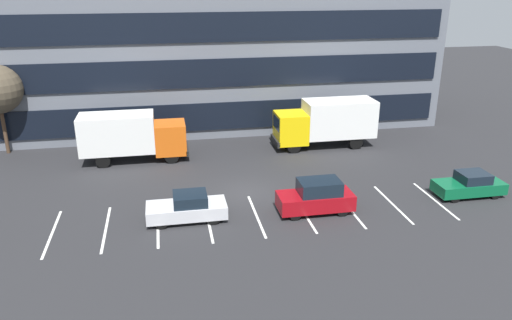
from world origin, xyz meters
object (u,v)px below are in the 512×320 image
Objects in this scene: sedan_forest at (470,185)px; sedan_silver at (187,208)px; box_truck_yellow at (327,121)px; box_truck_orange at (131,135)px; suv_maroon at (316,197)px.

sedan_forest is 17.54m from sedan_silver.
box_truck_yellow reaches higher than sedan_forest.
suv_maroon is at bearing -44.83° from box_truck_orange.
sedan_silver is at bearing -71.74° from box_truck_orange.
box_truck_yellow reaches higher than box_truck_orange.
suv_maroon is (7.42, -0.37, 0.20)m from sedan_silver.
sedan_silver is at bearing -136.92° from box_truck_yellow.
suv_maroon is at bearing -110.83° from box_truck_yellow.
sedan_silver is 1.02× the size of suv_maroon.
suv_maroon reaches higher than sedan_silver.
sedan_silver is 7.43m from suv_maroon.
box_truck_yellow is 1.85× the size of suv_maroon.
box_truck_orange is at bearing 108.26° from sedan_silver.
sedan_forest is (20.97, -10.36, -1.30)m from box_truck_orange.
box_truck_yellow is 15.18m from box_truck_orange.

